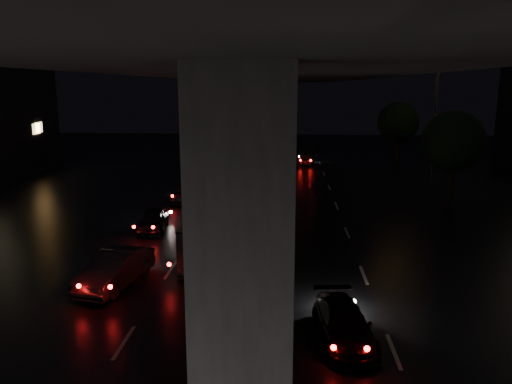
# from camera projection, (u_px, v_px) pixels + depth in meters

# --- Properties ---
(ground) EXTENTS (120.00, 120.00, 0.00)m
(ground) POSITION_uv_depth(u_px,v_px,m) (266.00, 273.00, 20.59)
(ground) COLOR black
(ground) RESTS_ON ground
(viaduct) EXTENTS (12.00, 80.00, 10.50)m
(viaduct) POSITION_uv_depth(u_px,v_px,m) (271.00, 69.00, 23.73)
(viaduct) COLOR #363638
(viaduct) RESTS_ON ground
(median_barrier) EXTENTS (0.45, 70.00, 0.85)m
(median_barrier) POSITION_uv_depth(u_px,v_px,m) (270.00, 229.00, 25.38)
(median_barrier) COLOR #363638
(median_barrier) RESTS_ON ground
(tree_c) EXTENTS (3.80, 3.80, 6.12)m
(tree_c) POSITION_uv_depth(u_px,v_px,m) (453.00, 142.00, 30.72)
(tree_c) COLOR black
(tree_c) RESTS_ON ground
(tree_d) EXTENTS (3.80, 3.80, 6.12)m
(tree_d) POSITION_uv_depth(u_px,v_px,m) (398.00, 123.00, 46.34)
(tree_d) COLOR black
(tree_d) RESTS_ON ground
(streetlight_far) EXTENTS (2.52, 0.44, 9.00)m
(streetlight_far) POSITION_uv_depth(u_px,v_px,m) (428.00, 112.00, 36.28)
(streetlight_far) COLOR #2D2D33
(streetlight_far) RESTS_ON ground
(car_3) EXTENTS (1.93, 3.84, 1.07)m
(car_3) POSITION_uv_depth(u_px,v_px,m) (344.00, 324.00, 15.02)
(car_3) COLOR black
(car_3) RESTS_ON ground
(car_4) EXTENTS (2.19, 4.26, 1.34)m
(car_4) POSITION_uv_depth(u_px,v_px,m) (115.00, 269.00, 19.13)
(car_4) COLOR black
(car_4) RESTS_ON ground
(car_5) EXTENTS (2.31, 4.21, 1.32)m
(car_5) POSITION_uv_depth(u_px,v_px,m) (193.00, 251.00, 21.22)
(car_5) COLOR black
(car_5) RESTS_ON ground
(car_6) EXTENTS (1.77, 3.56, 1.17)m
(car_6) POSITION_uv_depth(u_px,v_px,m) (153.00, 220.00, 26.47)
(car_6) COLOR black
(car_6) RESTS_ON ground
(car_7) EXTENTS (1.91, 4.02, 1.13)m
(car_7) POSITION_uv_depth(u_px,v_px,m) (185.00, 192.00, 33.44)
(car_7) COLOR black
(car_7) RESTS_ON ground
(car_8) EXTENTS (2.53, 4.20, 1.34)m
(car_8) POSITION_uv_depth(u_px,v_px,m) (224.00, 199.00, 30.94)
(car_8) COLOR black
(car_8) RESTS_ON ground
(car_9) EXTENTS (1.74, 3.63, 1.15)m
(car_9) POSITION_uv_depth(u_px,v_px,m) (249.00, 170.00, 42.42)
(car_9) COLOR #45423B
(car_9) RESTS_ON ground
(car_10) EXTENTS (2.82, 4.93, 1.29)m
(car_10) POSITION_uv_depth(u_px,v_px,m) (248.00, 158.00, 49.05)
(car_10) COLOR black
(car_10) RESTS_ON ground
(car_11) EXTENTS (2.26, 4.83, 1.34)m
(car_11) POSITION_uv_depth(u_px,v_px,m) (215.00, 160.00, 47.50)
(car_11) COLOR black
(car_11) RESTS_ON ground
(car_12) EXTENTS (1.76, 3.53, 1.15)m
(car_12) POSITION_uv_depth(u_px,v_px,m) (305.00, 159.00, 48.61)
(car_12) COLOR slate
(car_12) RESTS_ON ground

